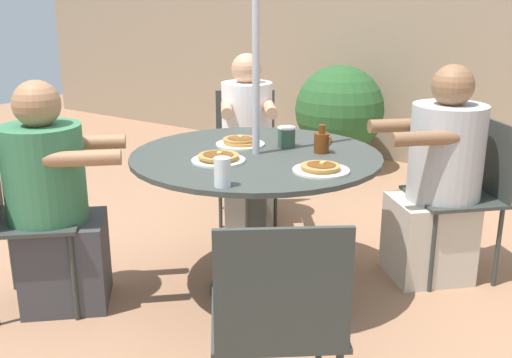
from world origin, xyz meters
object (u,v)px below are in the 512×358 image
patio_chair_south (17,211)px  coffee_cup (286,137)px  patio_table (256,179)px  diner_north (438,185)px  potted_shrub (339,113)px  patio_chair_east (246,145)px  patio_chair_north (468,187)px  pancake_plate_b (321,169)px  pancake_plate_a (240,142)px  pancake_plate_c (219,158)px  drinking_glass_a (222,172)px  diner_south (54,208)px  diner_east (247,148)px  patio_chair_west (278,317)px  syrup_bottle (322,142)px

patio_chair_south → coffee_cup: 1.33m
patio_table → diner_north: (0.68, 0.67, -0.08)m
diner_north → potted_shrub: size_ratio=1.26×
patio_chair_east → patio_chair_north: bearing=138.3°
diner_north → pancake_plate_b: 0.85m
pancake_plate_a → pancake_plate_c: 0.32m
pancake_plate_b → potted_shrub: size_ratio=0.28×
patio_chair_east → pancake_plate_b: 1.49m
patio_table → diner_north: size_ratio=1.07×
drinking_glass_a → diner_north: bearing=66.8°
patio_chair_south → potted_shrub: (0.14, 3.02, 0.00)m
diner_south → diner_east: bearing=132.6°
diner_north → diner_south: 1.91m
pancake_plate_b → patio_chair_north: bearing=65.7°
coffee_cup → patio_chair_west: bearing=-59.2°
diner_east → syrup_bottle: diner_east is taller
patio_table → syrup_bottle: bearing=37.8°
pancake_plate_a → pancake_plate_b: (0.56, -0.19, -0.00)m
patio_table → pancake_plate_c: (-0.06, -0.21, 0.15)m
patio_table → patio_chair_west: size_ratio=1.44×
patio_chair_west → potted_shrub: bearing=75.7°
diner_south → pancake_plate_c: (0.64, 0.44, 0.24)m
diner_south → pancake_plate_a: 0.95m
diner_south → patio_chair_west: diner_south is taller
pancake_plate_a → potted_shrub: 2.24m
drinking_glass_a → potted_shrub: potted_shrub is taller
patio_chair_north → pancake_plate_c: size_ratio=3.38×
patio_chair_east → potted_shrub: bearing=-127.9°
syrup_bottle → diner_east: bearing=146.2°
diner_north → diner_east: (-1.27, 0.08, 0.00)m
patio_chair_north → pancake_plate_c: (-0.86, -1.00, 0.25)m
diner_north → patio_chair_east: (-1.37, 0.22, -0.02)m
patio_chair_west → pancake_plate_c: bearing=100.2°
pancake_plate_a → coffee_cup: bearing=25.3°
diner_south → drinking_glass_a: diner_south is taller
patio_chair_north → patio_chair_south: 2.25m
pancake_plate_a → coffee_cup: (0.21, 0.10, 0.04)m
diner_east → coffee_cup: size_ratio=10.78×
coffee_cup → diner_north: bearing=37.3°
diner_north → pancake_plate_b: (-0.28, -0.77, 0.23)m
patio_chair_south → coffee_cup: size_ratio=8.15×
patio_chair_south → patio_chair_west: same height
patio_chair_west → patio_chair_south: bearing=137.3°
patio_chair_east → patio_chair_south: bearing=47.4°
diner_north → coffee_cup: size_ratio=11.00×
patio_table → diner_east: size_ratio=1.09×
drinking_glass_a → patio_chair_south: bearing=-165.2°
patio_chair_east → pancake_plate_c: (0.63, -1.10, 0.25)m
drinking_glass_a → pancake_plate_b: bearing=61.2°
pancake_plate_c → syrup_bottle: size_ratio=1.81×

